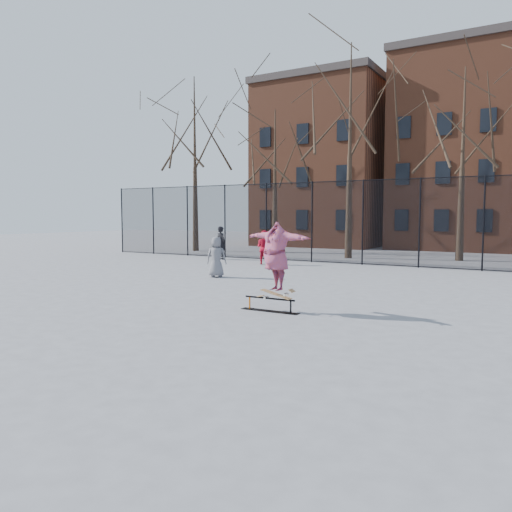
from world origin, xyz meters
The scene contains 10 objects.
ground centered at (0.00, 0.00, 0.00)m, with size 100.00×100.00×0.00m, color slate.
skate_rail centered at (0.35, 0.83, 0.13)m, with size 1.55×0.24×0.34m.
skateboard centered at (0.52, 0.83, 0.39)m, with size 0.86×0.20×0.10m, color brown, non-canonical shape.
skater centered at (0.52, 0.83, 1.27)m, with size 2.04×0.55×1.66m, color #4F3B95.
bystander_grey centered at (-4.63, 5.66, 0.77)m, with size 0.75×0.49×1.54m, color slate.
bystander_black centered at (-8.77, 12.00, 0.87)m, with size 0.64×0.42×1.75m, color black.
bystander_red centered at (-5.51, 10.86, 0.81)m, with size 0.78×0.61×1.61m, color #B30F26.
fence centered at (-0.01, 13.00, 2.05)m, with size 34.03×0.07×4.00m.
tree_row centered at (-0.25, 17.15, 7.36)m, with size 33.66×7.46×10.67m.
rowhouses centered at (0.72, 26.00, 6.06)m, with size 29.00×7.00×13.00m.
Camera 1 is at (6.18, -9.74, 2.37)m, focal length 35.00 mm.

